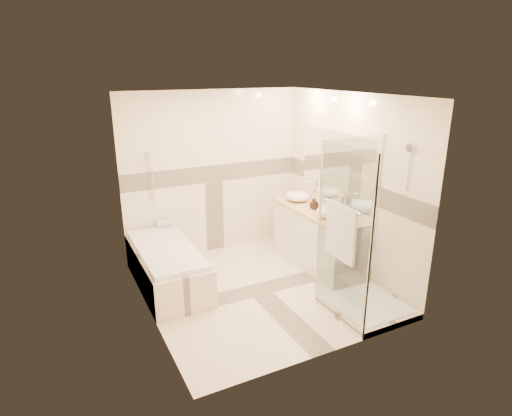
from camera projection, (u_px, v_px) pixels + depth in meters
name	position (u px, v px, depth m)	size (l,w,h in m)	color
room	(261.00, 198.00, 5.30)	(2.82, 3.02, 2.52)	#F6E0C4
bathtub	(167.00, 265.00, 5.67)	(0.75, 1.70, 0.56)	#FCE5C9
vanity	(317.00, 238.00, 6.26)	(0.58, 1.62, 0.85)	white
shower_enclosure	(358.00, 272.00, 5.03)	(0.96, 0.93, 2.04)	#FCE5C9
vessel_sink_near	(298.00, 196.00, 6.53)	(0.36, 0.36, 0.14)	white
vessel_sink_far	(331.00, 212.00, 5.82)	(0.39, 0.39, 0.16)	white
faucet_near	(310.00, 188.00, 6.59)	(0.13, 0.03, 0.31)	silver
faucet_far	(344.00, 203.00, 5.88)	(0.12, 0.03, 0.30)	silver
amenity_bottle_a	(315.00, 204.00, 6.13)	(0.07, 0.07, 0.16)	black
amenity_bottle_b	(313.00, 203.00, 6.17)	(0.12, 0.12, 0.15)	black
folded_towels	(291.00, 195.00, 6.72)	(0.13, 0.22, 0.07)	silver
rolled_towel	(165.00, 223.00, 6.30)	(0.11, 0.11, 0.23)	silver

